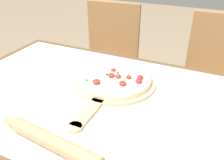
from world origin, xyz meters
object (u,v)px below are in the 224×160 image
(rolling_pin, at_px, (54,143))
(pizza_peel, at_px, (113,84))
(chair_right, at_px, (214,78))
(pizza, at_px, (115,78))
(chair_left, at_px, (109,58))

(rolling_pin, bearing_deg, pizza_peel, 89.09)
(pizza_peel, distance_m, chair_right, 0.79)
(pizza, bearing_deg, pizza_peel, -91.96)
(chair_left, bearing_deg, pizza, -67.50)
(pizza, distance_m, rolling_pin, 0.41)
(rolling_pin, height_order, chair_right, chair_right)
(pizza, height_order, chair_left, chair_left)
(chair_left, height_order, chair_right, same)
(rolling_pin, height_order, chair_left, chair_left)
(pizza_peel, distance_m, pizza, 0.03)
(pizza_peel, height_order, chair_right, chair_right)
(rolling_pin, bearing_deg, pizza, 89.04)
(pizza, distance_m, chair_right, 0.78)
(chair_left, bearing_deg, pizza_peel, -68.25)
(pizza, xyz_separation_m, chair_right, (0.39, 0.64, -0.24))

